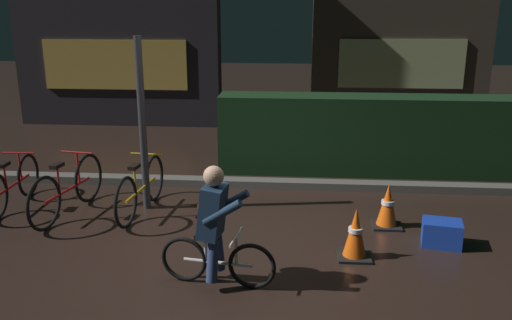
% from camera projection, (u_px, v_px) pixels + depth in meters
% --- Properties ---
extents(ground_plane, '(40.00, 40.00, 0.00)m').
position_uv_depth(ground_plane, '(235.00, 249.00, 6.21)').
color(ground_plane, black).
extents(sidewalk_curb, '(12.00, 0.24, 0.12)m').
position_uv_depth(sidewalk_curb, '(251.00, 183.00, 8.30)').
color(sidewalk_curb, '#56544F').
rests_on(sidewalk_curb, ground).
extents(hedge_row, '(4.80, 0.70, 1.29)m').
position_uv_depth(hedge_row, '(365.00, 135.00, 8.86)').
color(hedge_row, black).
rests_on(hedge_row, ground).
extents(storefront_left, '(4.65, 0.54, 4.95)m').
position_uv_depth(storefront_left, '(116.00, 15.00, 12.00)').
color(storefront_left, '#262328').
rests_on(storefront_left, ground).
extents(storefront_right, '(4.03, 0.54, 4.10)m').
position_uv_depth(storefront_right, '(401.00, 34.00, 12.29)').
color(storefront_right, '#42382D').
rests_on(storefront_right, ground).
extents(street_post, '(0.10, 0.10, 2.33)m').
position_uv_depth(street_post, '(142.00, 126.00, 7.14)').
color(street_post, '#2D2D33').
rests_on(street_post, ground).
extents(parked_bike_leftmost, '(0.46, 1.56, 0.72)m').
position_uv_depth(parked_bike_leftmost, '(13.00, 184.00, 7.41)').
color(parked_bike_leftmost, black).
rests_on(parked_bike_leftmost, ground).
extents(parked_bike_left_mid, '(0.46, 1.72, 0.80)m').
position_uv_depth(parked_bike_left_mid, '(68.00, 189.00, 7.13)').
color(parked_bike_left_mid, black).
rests_on(parked_bike_left_mid, ground).
extents(parked_bike_center_left, '(0.46, 1.65, 0.76)m').
position_uv_depth(parked_bike_center_left, '(141.00, 188.00, 7.19)').
color(parked_bike_center_left, black).
rests_on(parked_bike_center_left, ground).
extents(traffic_cone_near, '(0.36, 0.36, 0.58)m').
position_uv_depth(traffic_cone_near, '(355.00, 234.00, 5.93)').
color(traffic_cone_near, black).
rests_on(traffic_cone_near, ground).
extents(traffic_cone_far, '(0.36, 0.36, 0.56)m').
position_uv_depth(traffic_cone_far, '(388.00, 206.00, 6.77)').
color(traffic_cone_far, black).
rests_on(traffic_cone_far, ground).
extents(blue_crate, '(0.49, 0.39, 0.30)m').
position_uv_depth(blue_crate, '(442.00, 233.00, 6.27)').
color(blue_crate, '#193DB7').
rests_on(blue_crate, ground).
extents(cyclist, '(1.18, 0.57, 1.25)m').
position_uv_depth(cyclist, '(215.00, 225.00, 5.29)').
color(cyclist, black).
rests_on(cyclist, ground).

